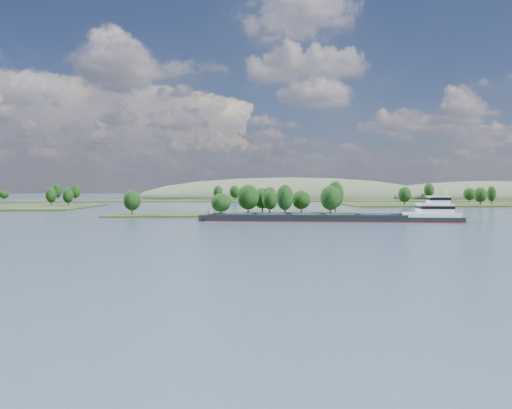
{
  "coord_description": "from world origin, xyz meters",
  "views": [
    {
      "loc": [
        -1.55,
        -20.17,
        11.01
      ],
      "look_at": [
        5.96,
        130.0,
        6.0
      ],
      "focal_mm": 35.0,
      "sensor_mm": 36.0,
      "label": 1
    }
  ],
  "objects": [
    {
      "name": "hill_west",
      "position": [
        60.0,
        500.0,
        0.0
      ],
      "size": [
        320.0,
        160.0,
        44.0
      ],
      "primitive_type": "ellipsoid",
      "color": "#435137",
      "rests_on": "ground"
    },
    {
      "name": "cargo_barge",
      "position": [
        36.69,
        142.3,
        1.45
      ],
      "size": [
        85.91,
        22.43,
        11.54
      ],
      "color": "black",
      "rests_on": "ground"
    },
    {
      "name": "tree_island",
      "position": [
        8.4,
        179.55,
        3.94
      ],
      "size": [
        100.0,
        30.6,
        14.48
      ],
      "color": "#263417",
      "rests_on": "ground"
    },
    {
      "name": "ground",
      "position": [
        0.0,
        120.0,
        0.0
      ],
      "size": [
        1800.0,
        1800.0,
        0.0
      ],
      "primitive_type": "plane",
      "color": "#3B5366",
      "rests_on": "ground"
    },
    {
      "name": "back_shoreline",
      "position": [
        8.83,
        399.74,
        0.75
      ],
      "size": [
        900.0,
        60.0,
        15.86
      ],
      "color": "#263417",
      "rests_on": "ground"
    },
    {
      "name": "hill_east",
      "position": [
        260.0,
        470.0,
        0.0
      ],
      "size": [
        260.0,
        140.0,
        36.0
      ],
      "primitive_type": "ellipsoid",
      "color": "#435137",
      "rests_on": "ground"
    }
  ]
}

